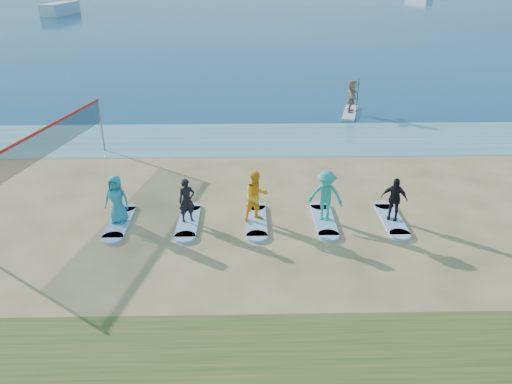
{
  "coord_description": "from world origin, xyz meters",
  "views": [
    {
      "loc": [
        -0.83,
        -13.18,
        8.3
      ],
      "look_at": [
        -0.51,
        2.0,
        1.1
      ],
      "focal_mm": 35.0,
      "sensor_mm": 36.0,
      "label": 1
    }
  ],
  "objects_px": {
    "volleyball_net": "(43,144)",
    "student_0": "(117,199)",
    "paddleboarder": "(351,96)",
    "surfboard_3": "(324,220)",
    "student_1": "(187,200)",
    "boat_offshore_a": "(61,15)",
    "paddleboard": "(350,113)",
    "surfboard_2": "(256,221)",
    "surfboard_4": "(391,220)",
    "surfboard_1": "(188,222)",
    "student_2": "(256,196)",
    "student_3": "(326,196)",
    "surfboard_0": "(120,222)",
    "student_4": "(394,199)"
  },
  "relations": [
    {
      "from": "paddleboarder",
      "to": "student_3",
      "type": "distance_m",
      "value": 13.37
    },
    {
      "from": "volleyball_net",
      "to": "student_3",
      "type": "xyz_separation_m",
      "value": [
        10.33,
        -2.8,
        -0.91
      ]
    },
    {
      "from": "student_0",
      "to": "paddleboarder",
      "type": "bearing_deg",
      "value": 58.95
    },
    {
      "from": "volleyball_net",
      "to": "student_3",
      "type": "height_order",
      "value": "volleyball_net"
    },
    {
      "from": "volleyball_net",
      "to": "student_2",
      "type": "height_order",
      "value": "volleyball_net"
    },
    {
      "from": "surfboard_1",
      "to": "paddleboarder",
      "type": "bearing_deg",
      "value": 58.01
    },
    {
      "from": "surfboard_0",
      "to": "student_0",
      "type": "height_order",
      "value": "student_0"
    },
    {
      "from": "boat_offshore_a",
      "to": "student_0",
      "type": "bearing_deg",
      "value": -60.64
    },
    {
      "from": "boat_offshore_a",
      "to": "surfboard_1",
      "type": "distance_m",
      "value": 72.86
    },
    {
      "from": "paddleboarder",
      "to": "surfboard_2",
      "type": "xyz_separation_m",
      "value": [
        -5.74,
        -12.94,
        -1.0
      ]
    },
    {
      "from": "paddleboard",
      "to": "student_0",
      "type": "distance_m",
      "value": 16.64
    },
    {
      "from": "paddleboarder",
      "to": "surfboard_1",
      "type": "relative_size",
      "value": 0.84
    },
    {
      "from": "surfboard_2",
      "to": "surfboard_4",
      "type": "relative_size",
      "value": 1.0
    },
    {
      "from": "student_0",
      "to": "surfboard_3",
      "type": "relative_size",
      "value": 0.77
    },
    {
      "from": "paddleboard",
      "to": "surfboard_2",
      "type": "relative_size",
      "value": 1.36
    },
    {
      "from": "paddleboarder",
      "to": "student_4",
      "type": "bearing_deg",
      "value": -170.69
    },
    {
      "from": "volleyball_net",
      "to": "student_0",
      "type": "xyz_separation_m",
      "value": [
        3.3,
        -2.8,
        -0.97
      ]
    },
    {
      "from": "paddleboarder",
      "to": "surfboard_3",
      "type": "bearing_deg",
      "value": 179.26
    },
    {
      "from": "student_1",
      "to": "boat_offshore_a",
      "type": "bearing_deg",
      "value": 92.16
    },
    {
      "from": "student_3",
      "to": "surfboard_3",
      "type": "bearing_deg",
      "value": 104.76
    },
    {
      "from": "volleyball_net",
      "to": "paddleboard",
      "type": "height_order",
      "value": "volleyball_net"
    },
    {
      "from": "paddleboarder",
      "to": "student_1",
      "type": "relative_size",
      "value": 1.2
    },
    {
      "from": "boat_offshore_a",
      "to": "surfboard_2",
      "type": "bearing_deg",
      "value": -57.21
    },
    {
      "from": "student_3",
      "to": "student_4",
      "type": "distance_m",
      "value": 2.35
    },
    {
      "from": "boat_offshore_a",
      "to": "surfboard_3",
      "type": "relative_size",
      "value": 3.67
    },
    {
      "from": "surfboard_2",
      "to": "student_3",
      "type": "xyz_separation_m",
      "value": [
        2.34,
        -0.0,
        0.95
      ]
    },
    {
      "from": "surfboard_2",
      "to": "surfboard_4",
      "type": "xyz_separation_m",
      "value": [
        4.68,
        0.0,
        0.0
      ]
    },
    {
      "from": "paddleboard",
      "to": "surfboard_2",
      "type": "distance_m",
      "value": 14.15
    },
    {
      "from": "surfboard_1",
      "to": "student_2",
      "type": "height_order",
      "value": "student_2"
    },
    {
      "from": "student_1",
      "to": "surfboard_4",
      "type": "xyz_separation_m",
      "value": [
        7.03,
        0.0,
        -0.81
      ]
    },
    {
      "from": "paddleboard",
      "to": "student_1",
      "type": "xyz_separation_m",
      "value": [
        -8.08,
        -12.94,
        0.8
      ]
    },
    {
      "from": "paddleboard",
      "to": "surfboard_0",
      "type": "height_order",
      "value": "paddleboard"
    },
    {
      "from": "student_1",
      "to": "surfboard_3",
      "type": "height_order",
      "value": "student_1"
    },
    {
      "from": "student_1",
      "to": "student_2",
      "type": "relative_size",
      "value": 0.86
    },
    {
      "from": "student_2",
      "to": "volleyball_net",
      "type": "bearing_deg",
      "value": 137.03
    },
    {
      "from": "surfboard_3",
      "to": "surfboard_4",
      "type": "xyz_separation_m",
      "value": [
        2.34,
        0.0,
        0.0
      ]
    },
    {
      "from": "student_0",
      "to": "surfboard_2",
      "type": "xyz_separation_m",
      "value": [
        4.68,
        0.0,
        -0.89
      ]
    },
    {
      "from": "surfboard_1",
      "to": "paddleboard",
      "type": "bearing_deg",
      "value": 58.01
    },
    {
      "from": "surfboard_0",
      "to": "student_3",
      "type": "distance_m",
      "value": 7.09
    },
    {
      "from": "student_2",
      "to": "student_3",
      "type": "bearing_deg",
      "value": -23.66
    },
    {
      "from": "boat_offshore_a",
      "to": "student_2",
      "type": "height_order",
      "value": "student_2"
    },
    {
      "from": "student_3",
      "to": "student_4",
      "type": "xyz_separation_m",
      "value": [
        2.34,
        0.0,
        -0.14
      ]
    },
    {
      "from": "student_0",
      "to": "paddleboard",
      "type": "bearing_deg",
      "value": 58.95
    },
    {
      "from": "paddleboarder",
      "to": "surfboard_3",
      "type": "xyz_separation_m",
      "value": [
        -3.4,
        -12.94,
        -1.0
      ]
    },
    {
      "from": "surfboard_0",
      "to": "student_0",
      "type": "bearing_deg",
      "value": -90.0
    },
    {
      "from": "paddleboarder",
      "to": "surfboard_0",
      "type": "relative_size",
      "value": 0.84
    },
    {
      "from": "student_1",
      "to": "surfboard_2",
      "type": "relative_size",
      "value": 0.7
    },
    {
      "from": "student_2",
      "to": "surfboard_4",
      "type": "bearing_deg",
      "value": -23.66
    },
    {
      "from": "paddleboarder",
      "to": "boat_offshore_a",
      "type": "xyz_separation_m",
      "value": [
        -34.76,
        54.86,
        -1.04
      ]
    },
    {
      "from": "paddleboarder",
      "to": "student_1",
      "type": "xyz_separation_m",
      "value": [
        -8.08,
        -12.94,
        -0.18
      ]
    }
  ]
}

